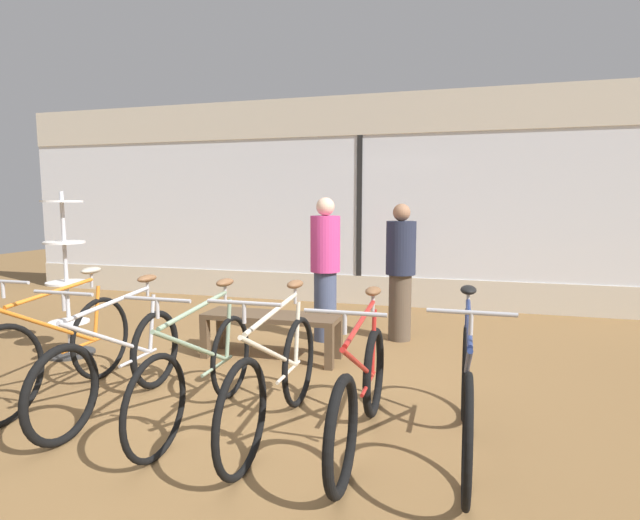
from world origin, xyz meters
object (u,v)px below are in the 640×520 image
bicycle_right (361,393)px  display_bench (271,322)px  bicycle_far_right (466,393)px  bicycle_center_left (200,371)px  accessory_rack (67,289)px  bicycle_center_right (275,379)px  bicycle_left (116,364)px  customer_near_rack (401,270)px  bicycle_far_left (59,349)px  customer_by_window (325,266)px

bicycle_right → display_bench: bearing=127.9°
bicycle_far_right → bicycle_center_left: bearing=-178.2°
bicycle_far_right → display_bench: 2.41m
accessory_rack → display_bench: size_ratio=1.22×
display_bench → bicycle_center_right: bearing=-67.8°
bicycle_center_left → accessory_rack: bearing=153.2°
bicycle_left → bicycle_right: 1.91m
bicycle_far_right → display_bench: size_ratio=1.27×
bicycle_far_right → display_bench: bicycle_far_right is taller
bicycle_left → customer_near_rack: (1.85, 2.58, 0.45)m
display_bench → bicycle_right: bearing=-52.1°
bicycle_right → bicycle_far_right: (0.66, 0.11, 0.03)m
bicycle_left → bicycle_far_right: (2.57, 0.05, 0.03)m
bicycle_left → bicycle_center_right: bicycle_center_right is taller
customer_near_rack → display_bench: bearing=-138.5°
bicycle_left → bicycle_right: bicycle_left is taller
bicycle_far_left → bicycle_center_left: (1.33, -0.09, -0.02)m
bicycle_right → customer_near_rack: size_ratio=1.09×
bicycle_far_left → display_bench: 1.94m
bicycle_left → bicycle_center_right: bearing=-1.4°
bicycle_center_left → bicycle_right: size_ratio=1.01×
accessory_rack → customer_near_rack: (3.26, 1.52, 0.12)m
bicycle_left → bicycle_right: size_ratio=1.00×
bicycle_center_left → bicycle_far_right: (1.85, 0.06, 0.01)m
bicycle_far_left → bicycle_left: size_ratio=1.02×
bicycle_center_left → display_bench: bicycle_center_left is taller
bicycle_far_left → display_bench: bicycle_far_left is taller
bicycle_left → bicycle_far_right: size_ratio=0.97×
bicycle_far_right → customer_near_rack: 2.67m
bicycle_center_left → bicycle_left: bearing=179.3°
customer_by_window → accessory_rack: bearing=-152.5°
bicycle_center_left → accessory_rack: size_ratio=1.02×
accessory_rack → customer_near_rack: accessory_rack is taller
bicycle_center_left → customer_near_rack: customer_near_rack is taller
display_bench → bicycle_left: bearing=-113.5°
bicycle_center_left → bicycle_far_right: bearing=1.8°
bicycle_center_right → customer_near_rack: (0.55, 2.62, 0.43)m
bicycle_center_right → bicycle_right: bearing=-2.3°
bicycle_center_right → accessory_rack: accessory_rack is taller
bicycle_center_right → bicycle_far_left: bearing=176.6°
bicycle_right → accessory_rack: size_ratio=1.01×
display_bench → customer_by_window: 1.00m
bicycle_far_right → accessory_rack: 4.11m
bicycle_right → bicycle_far_left: bearing=176.8°
bicycle_far_right → customer_by_window: customer_by_window is taller
bicycle_center_left → bicycle_center_right: size_ratio=0.98×
bicycle_center_right → customer_by_window: (-0.28, 2.36, 0.47)m
accessory_rack → customer_by_window: bearing=27.5°
bicycle_center_right → accessory_rack: (-2.72, 1.10, 0.31)m
bicycle_far_left → customer_near_rack: customer_near_rack is taller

